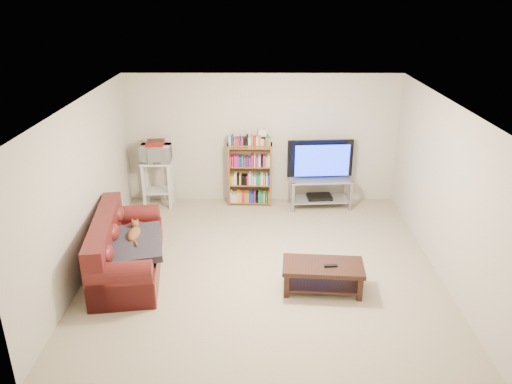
{
  "coord_description": "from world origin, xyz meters",
  "views": [
    {
      "loc": [
        -0.06,
        -6.39,
        3.79
      ],
      "look_at": [
        -0.1,
        0.4,
        1.0
      ],
      "focal_mm": 35.0,
      "sensor_mm": 36.0,
      "label": 1
    }
  ],
  "objects_px": {
    "coffee_table": "(323,272)",
    "bookshelf": "(250,173)",
    "tv_stand": "(320,187)",
    "sofa": "(123,253)"
  },
  "relations": [
    {
      "from": "sofa",
      "to": "coffee_table",
      "type": "relative_size",
      "value": 1.88
    },
    {
      "from": "coffee_table",
      "to": "bookshelf",
      "type": "height_order",
      "value": "bookshelf"
    },
    {
      "from": "tv_stand",
      "to": "bookshelf",
      "type": "relative_size",
      "value": 0.98
    },
    {
      "from": "coffee_table",
      "to": "tv_stand",
      "type": "bearing_deg",
      "value": 88.66
    },
    {
      "from": "coffee_table",
      "to": "bookshelf",
      "type": "xyz_separation_m",
      "value": [
        -1.02,
        2.91,
        0.34
      ]
    },
    {
      "from": "bookshelf",
      "to": "sofa",
      "type": "bearing_deg",
      "value": -124.1
    },
    {
      "from": "sofa",
      "to": "tv_stand",
      "type": "bearing_deg",
      "value": 29.59
    },
    {
      "from": "coffee_table",
      "to": "bookshelf",
      "type": "distance_m",
      "value": 3.1
    },
    {
      "from": "tv_stand",
      "to": "bookshelf",
      "type": "height_order",
      "value": "bookshelf"
    },
    {
      "from": "coffee_table",
      "to": "tv_stand",
      "type": "height_order",
      "value": "tv_stand"
    }
  ]
}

